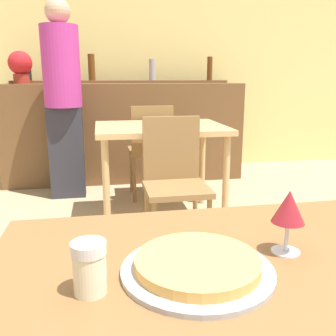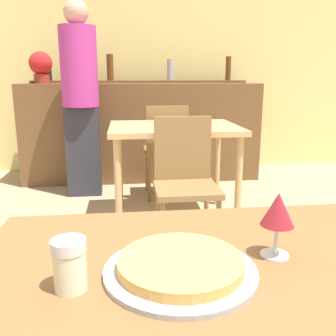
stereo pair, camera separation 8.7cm
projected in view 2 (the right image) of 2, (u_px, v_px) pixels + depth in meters
wall_back at (139, 55)px, 4.53m from camera, size 8.00×0.05×2.80m
dining_table_near at (211, 299)px, 0.87m from camera, size 1.10×0.76×0.72m
dining_table_far at (174, 137)px, 2.93m from camera, size 1.00×0.77×0.78m
bar_counter at (142, 132)px, 4.25m from camera, size 2.60×0.56×1.07m
bar_back_shelf at (139, 79)px, 4.24m from camera, size 2.39×0.24×0.31m
chair_far_side_front at (185, 175)px, 2.43m from camera, size 0.40×0.40×0.89m
chair_far_side_back at (166, 145)px, 3.51m from camera, size 0.40×0.40×0.89m
pizza_tray at (180, 267)px, 0.82m from camera, size 0.34×0.34×0.04m
cheese_shaker at (70, 264)px, 0.75m from camera, size 0.07×0.07×0.11m
person_standing at (80, 93)px, 3.51m from camera, size 0.34×0.34×1.82m
wine_glass at (278, 211)px, 0.88m from camera, size 0.08×0.08×0.16m
potted_plant at (41, 66)px, 3.91m from camera, size 0.24×0.24×0.33m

